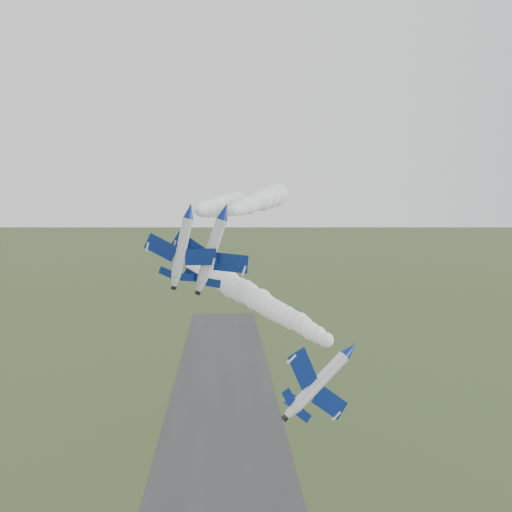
# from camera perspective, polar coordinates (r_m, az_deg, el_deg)

# --- Properties ---
(runway) EXTENTS (24.00, 260.00, 0.04)m
(runway) POSITION_cam_1_polar(r_m,az_deg,el_deg) (103.69, -3.28, -19.78)
(runway) COLOR #323235
(runway) RESTS_ON ground
(jet_lead) EXTENTS (6.45, 11.05, 7.39)m
(jet_lead) POSITION_cam_1_polar(r_m,az_deg,el_deg) (63.05, 9.45, -9.24)
(jet_lead) COLOR silver
(smoke_trail_jet_lead) EXTENTS (25.29, 54.77, 4.76)m
(smoke_trail_jet_lead) POSITION_cam_1_polar(r_m,az_deg,el_deg) (89.97, -1.23, -3.52)
(smoke_trail_jet_lead) COLOR white
(jet_pair_left) EXTENTS (10.81, 13.02, 3.79)m
(jet_pair_left) POSITION_cam_1_polar(r_m,az_deg,el_deg) (83.38, -6.66, 4.56)
(jet_pair_left) COLOR silver
(smoke_trail_jet_pair_left) EXTENTS (15.46, 53.49, 5.17)m
(smoke_trail_jet_pair_left) POSITION_cam_1_polar(r_m,az_deg,el_deg) (112.81, -3.33, 5.02)
(smoke_trail_jet_pair_left) COLOR white
(jet_pair_right) EXTENTS (11.51, 14.22, 4.68)m
(jet_pair_right) POSITION_cam_1_polar(r_m,az_deg,el_deg) (83.25, -3.19, 4.50)
(jet_pair_right) COLOR silver
(smoke_trail_jet_pair_right) EXTENTS (17.18, 54.07, 5.00)m
(smoke_trail_jet_pair_right) POSITION_cam_1_polar(r_m,az_deg,el_deg) (113.63, 0.46, 5.57)
(smoke_trail_jet_pair_right) COLOR white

